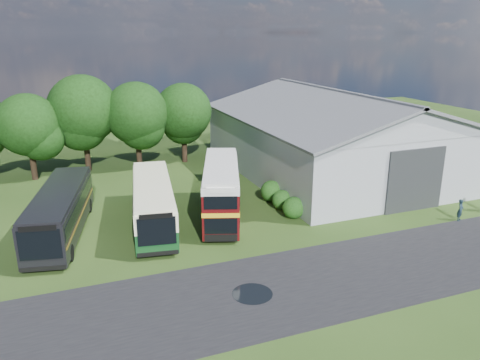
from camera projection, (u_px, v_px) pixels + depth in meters
name	position (u px, v px, depth m)	size (l,w,h in m)	color
ground	(256.00, 265.00, 28.25)	(120.00, 120.00, 0.00)	#1F3510
asphalt_road	(325.00, 279.00, 26.61)	(60.00, 8.00, 0.02)	black
puddle	(252.00, 294.00, 25.06)	(2.20, 2.20, 0.01)	black
storage_shed	(333.00, 130.00, 46.36)	(18.80, 24.80, 8.15)	gray
tree_left_b	(28.00, 125.00, 43.13)	(5.78, 5.78, 8.16)	black
tree_mid	(83.00, 110.00, 45.71)	(6.80, 6.80, 9.60)	black
tree_right_a	(136.00, 113.00, 46.69)	(6.26, 6.26, 8.83)	black
tree_right_b	(183.00, 112.00, 49.19)	(5.98, 5.98, 8.45)	black
shrub_front	(293.00, 217.00, 35.51)	(1.70, 1.70, 1.70)	#194714
shrub_mid	(282.00, 208.00, 37.29)	(1.60, 1.60, 1.60)	#194714
shrub_back	(271.00, 200.00, 39.07)	(1.80, 1.80, 1.80)	#194714
bus_green_single	(153.00, 202.00, 33.66)	(4.45, 11.95, 3.22)	black
bus_maroon_double	(221.00, 191.00, 34.84)	(5.63, 10.15, 4.24)	black
bus_dark_single	(61.00, 211.00, 31.92)	(5.03, 12.09, 3.25)	black
visitor_a	(460.00, 210.00, 34.62)	(0.60, 0.40, 1.65)	#162731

